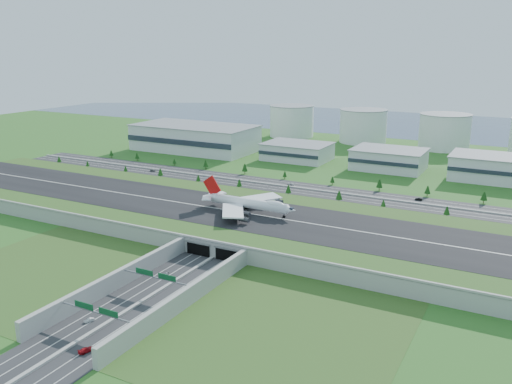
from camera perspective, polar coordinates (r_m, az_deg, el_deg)
The scene contains 23 objects.
ground at distance 312.87m, azimuth 0.38°, elevation -3.90°, with size 1200.00×1200.00×0.00m, color #28591B.
airfield_deck at distance 311.47m, azimuth 0.37°, elevation -3.19°, with size 520.00×100.00×9.20m.
underpass_road at distance 234.42m, azimuth -11.13°, elevation -10.06°, with size 38.80×120.40×8.00m.
sign_gantry_near at distance 236.04m, azimuth -10.50°, elevation -8.91°, with size 38.70×0.70×9.80m.
sign_gantry_far at distance 212.70m, azimuth -16.46°, elevation -12.12°, with size 38.70×0.70×9.80m.
north_expressway at distance 395.86m, azimuth 6.76°, elevation 0.10°, with size 560.00×36.00×0.12m, color #28282B.
tree_row at distance 388.49m, azimuth 9.66°, elevation 0.41°, with size 503.51×48.68×8.46m.
hangar_west at distance 549.65m, azimuth -6.45°, elevation 5.68°, with size 120.00×60.00×25.00m, color silver.
hangar_mid_a at distance 502.14m, azimuth 4.36°, elevation 4.25°, with size 58.00×42.00×15.00m, color silver.
hangar_mid_b at distance 475.10m, azimuth 13.81°, elevation 3.35°, with size 58.00×42.00×17.00m, color silver.
hangar_mid_c at distance 462.65m, azimuth 23.44°, elevation 2.34°, with size 58.00×42.00×19.00m, color silver.
fuel_tank_a at distance 632.83m, azimuth 3.78°, elevation 7.44°, with size 50.00×50.00×35.00m, color silver.
fuel_tank_b at distance 603.36m, azimuth 11.21°, elevation 6.81°, with size 50.00×50.00×35.00m, color silver.
fuel_tank_c at distance 584.86m, azimuth 19.22°, elevation 6.00°, with size 50.00×50.00×35.00m, color silver.
bay_water at distance 761.54m, azimuth 17.47°, elevation 6.76°, with size 1200.00×260.00×0.06m, color #344764.
boeing_747 at distance 315.60m, azimuth -0.82°, elevation -1.17°, with size 62.14×58.72×19.21m.
car_0 at distance 254.35m, azimuth -9.46°, elevation -8.51°, with size 2.01×4.99×1.70m, color #B4B3B8.
car_1 at distance 221.94m, azimuth -17.16°, elevation -12.77°, with size 1.39×3.99×1.32m, color silver.
car_2 at distance 242.61m, azimuth -6.63°, elevation -9.64°, with size 2.46×5.34×1.48m, color #0B0D37.
car_3 at distance 202.80m, azimuth -17.44°, elevation -15.56°, with size 2.30×5.67×1.64m, color #B71018.
car_4 at distance 462.55m, azimuth -10.80°, elevation 2.25°, with size 2.00×4.96×1.69m, color #585A5E.
car_5 at distance 385.58m, azimuth 16.75°, elevation -0.72°, with size 1.76×5.03×1.66m, color black.
car_7 at distance 410.81m, azimuth 3.67°, elevation 0.85°, with size 2.12×5.22×1.51m, color silver.
Camera 1 is at (136.80, -262.15, 102.22)m, focal length 38.00 mm.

